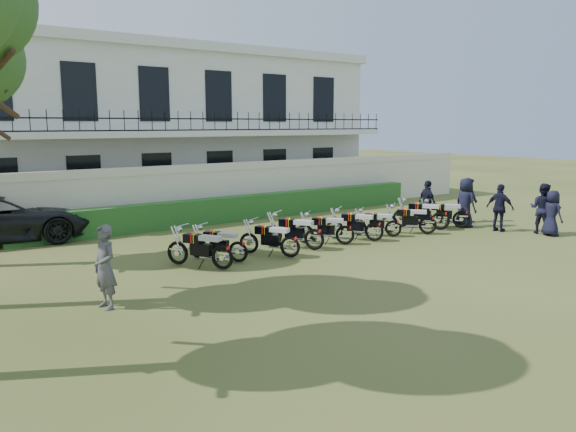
% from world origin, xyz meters
% --- Properties ---
extents(ground, '(100.00, 100.00, 0.00)m').
position_xyz_m(ground, '(0.00, 0.00, 0.00)').
color(ground, '#39441B').
rests_on(ground, ground).
extents(perimeter_wall, '(30.00, 0.35, 2.30)m').
position_xyz_m(perimeter_wall, '(0.00, 8.00, 1.17)').
color(perimeter_wall, beige).
rests_on(perimeter_wall, ground).
extents(hedge, '(18.00, 0.60, 1.00)m').
position_xyz_m(hedge, '(1.00, 7.20, 0.50)').
color(hedge, '#1B4D1C').
rests_on(hedge, ground).
extents(building, '(20.40, 9.60, 7.40)m').
position_xyz_m(building, '(0.00, 13.96, 3.71)').
color(building, silver).
rests_on(building, ground).
extents(motorcycle_0, '(1.16, 1.83, 1.13)m').
position_xyz_m(motorcycle_0, '(-3.69, 0.64, 0.52)').
color(motorcycle_0, black).
rests_on(motorcycle_0, ground).
extents(motorcycle_1, '(1.09, 1.65, 1.03)m').
position_xyz_m(motorcycle_1, '(-2.92, 1.09, 0.48)').
color(motorcycle_1, black).
rests_on(motorcycle_1, ground).
extents(motorcycle_2, '(1.10, 1.75, 1.08)m').
position_xyz_m(motorcycle_2, '(-1.39, 0.70, 0.50)').
color(motorcycle_2, black).
rests_on(motorcycle_2, ground).
extents(motorcycle_3, '(1.16, 1.84, 1.14)m').
position_xyz_m(motorcycle_3, '(-0.19, 1.07, 0.52)').
color(motorcycle_3, black).
rests_on(motorcycle_3, ground).
extents(motorcycle_4, '(1.42, 1.46, 1.06)m').
position_xyz_m(motorcycle_4, '(1.12, 1.11, 0.49)').
color(motorcycle_4, black).
rests_on(motorcycle_4, ground).
extents(motorcycle_5, '(1.22, 1.69, 1.09)m').
position_xyz_m(motorcycle_5, '(2.27, 0.93, 0.50)').
color(motorcycle_5, black).
rests_on(motorcycle_5, ground).
extents(motorcycle_6, '(1.22, 1.42, 0.97)m').
position_xyz_m(motorcycle_6, '(3.34, 1.09, 0.45)').
color(motorcycle_6, black).
rests_on(motorcycle_6, ground).
extents(motorcycle_7, '(1.39, 1.51, 1.07)m').
position_xyz_m(motorcycle_7, '(4.67, 0.69, 0.49)').
color(motorcycle_7, black).
rests_on(motorcycle_7, ground).
extents(motorcycle_8, '(1.19, 1.86, 1.15)m').
position_xyz_m(motorcycle_8, '(5.71, 0.96, 0.53)').
color(motorcycle_8, black).
rests_on(motorcycle_8, ground).
extents(motorcycle_9, '(1.40, 1.58, 1.10)m').
position_xyz_m(motorcycle_9, '(6.67, 0.76, 0.51)').
color(motorcycle_9, black).
rests_on(motorcycle_9, ground).
extents(inspector, '(0.54, 0.73, 1.82)m').
position_xyz_m(inspector, '(-7.24, -0.64, 0.91)').
color(inspector, '#535357').
rests_on(inspector, ground).
extents(officer_0, '(0.66, 0.88, 1.61)m').
position_xyz_m(officer_0, '(8.02, -2.00, 0.81)').
color(officer_0, black).
rests_on(officer_0, ground).
extents(officer_1, '(0.83, 0.99, 1.81)m').
position_xyz_m(officer_1, '(8.15, -1.56, 0.91)').
color(officer_1, black).
rests_on(officer_1, ground).
extents(officer_2, '(0.57, 1.07, 1.75)m').
position_xyz_m(officer_2, '(7.26, -0.45, 0.87)').
color(officer_2, black).
rests_on(officer_2, ground).
extents(officer_3, '(0.71, 0.99, 1.87)m').
position_xyz_m(officer_3, '(7.00, 0.87, 0.94)').
color(officer_3, black).
rests_on(officer_3, ground).
extents(officer_4, '(0.91, 1.03, 1.78)m').
position_xyz_m(officer_4, '(8.05, 1.52, 0.89)').
color(officer_4, black).
rests_on(officer_4, ground).
extents(officer_5, '(0.67, 1.08, 1.71)m').
position_xyz_m(officer_5, '(6.43, 2.23, 0.85)').
color(officer_5, black).
rests_on(officer_5, ground).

